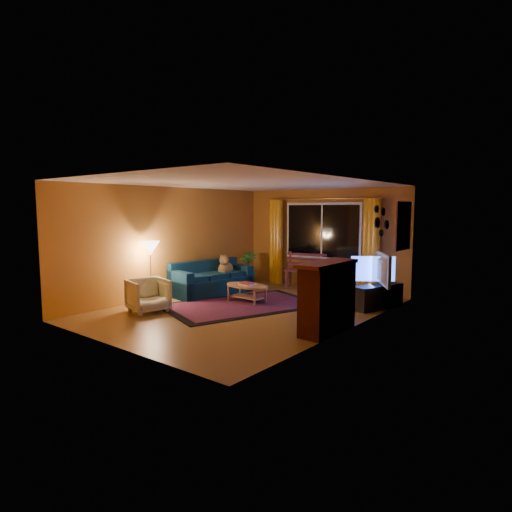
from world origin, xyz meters
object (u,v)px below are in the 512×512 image
Objects in this scene: sofa at (212,278)px; tv_console at (377,297)px; coffee_table at (247,294)px; armchair at (148,294)px; bench at (315,280)px; floor_lamp at (151,273)px.

sofa is 1.66× the size of tv_console.
tv_console reaches higher than coffee_table.
armchair is (0.28, -2.04, -0.03)m from sofa.
sofa reaches higher than coffee_table.
armchair is at bearing -117.24° from coffee_table.
bench is 1.17× the size of floor_lamp.
tv_console reaches higher than bench.
sofa is at bearing -147.78° from bench.
armchair is (-1.33, -4.07, 0.13)m from bench.
bench is 2.14× the size of armchair.
sofa is at bearing 171.72° from coffee_table.
sofa is 2.68× the size of armchair.
bench is 0.80× the size of sofa.
bench is 4.28m from armchair.
floor_lamp reaches higher than bench.
coffee_table is 0.91× the size of tv_console.
floor_lamp reaches higher than coffee_table.
floor_lamp reaches higher than sofa.
bench is at bearing 171.80° from tv_console.
floor_lamp reaches higher than armchair.
bench is at bearing 80.38° from coffee_table.
armchair reaches higher than coffee_table.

